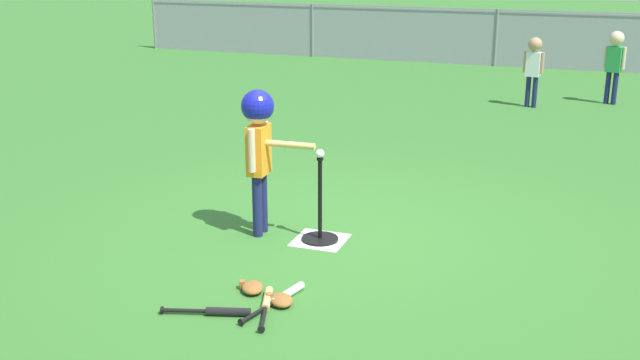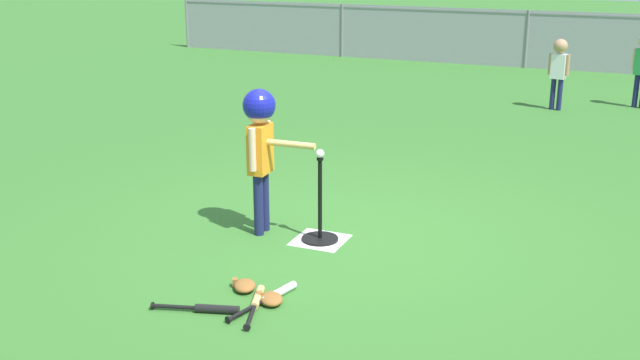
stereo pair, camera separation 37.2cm
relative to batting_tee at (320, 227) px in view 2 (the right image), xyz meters
The scene contains 12 objects.
ground_plane 0.24m from the batting_tee, 42.21° to the left, with size 60.00×60.00×0.00m, color #336B28.
home_plate 0.12m from the batting_tee, 135.00° to the right, with size 0.44×0.44×0.01m, color white.
batting_tee is the anchor object (origin of this frame).
baseball_on_tee 0.66m from the batting_tee, 135.00° to the right, with size 0.07×0.07×0.07m, color white.
batter_child 0.97m from the batting_tee, behind, with size 0.65×0.37×1.30m.
fielder_near_left 6.51m from the batting_tee, 79.16° to the left, with size 0.32×0.21×1.08m.
spare_bat_silver 1.22m from the batting_tee, 83.77° to the right, with size 0.23×0.71×0.06m.
spare_bat_wood 1.33m from the batting_tee, 87.08° to the right, with size 0.24×0.60×0.06m.
spare_bat_black 1.58m from the batting_tee, 97.06° to the right, with size 0.62×0.23×0.06m.
glove_by_plate 1.15m from the batting_tee, 96.61° to the right, with size 0.25×0.27×0.07m.
glove_near_bats 1.27m from the batting_tee, 83.40° to the right, with size 0.26×0.27×0.07m.
outfield_fence 10.34m from the batting_tee, 89.15° to the left, with size 16.06×0.06×1.15m.
Camera 2 is at (2.29, -5.91, 2.51)m, focal length 43.42 mm.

